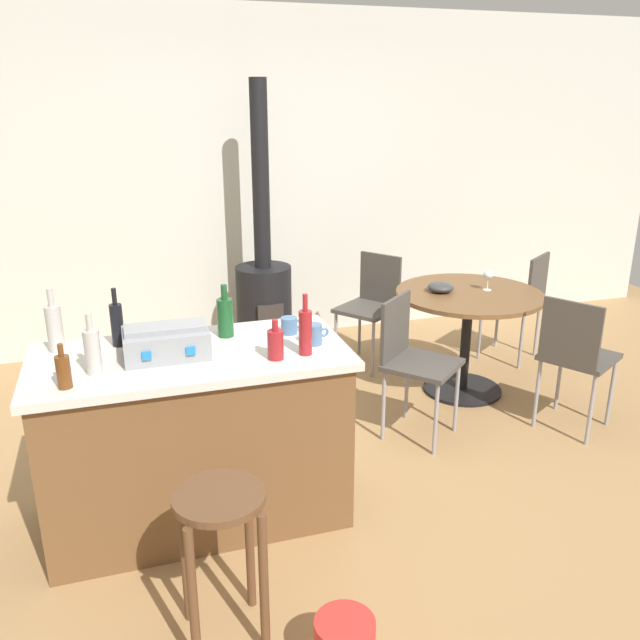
# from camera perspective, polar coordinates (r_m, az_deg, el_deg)

# --- Properties ---
(ground_plane) EXTENTS (8.80, 8.80, 0.00)m
(ground_plane) POSITION_cam_1_polar(r_m,az_deg,el_deg) (3.81, 2.15, -13.17)
(ground_plane) COLOR #A37A4C
(back_wall) EXTENTS (8.00, 0.10, 2.70)m
(back_wall) POSITION_cam_1_polar(r_m,az_deg,el_deg) (5.55, -6.07, 11.91)
(back_wall) COLOR beige
(back_wall) RESTS_ON ground_plane
(kitchen_island) EXTENTS (1.46, 0.71, 0.89)m
(kitchen_island) POSITION_cam_1_polar(r_m,az_deg,el_deg) (3.29, -10.71, -9.99)
(kitchen_island) COLOR brown
(kitchen_island) RESTS_ON ground_plane
(wooden_stool) EXTENTS (0.35, 0.35, 0.65)m
(wooden_stool) POSITION_cam_1_polar(r_m,az_deg,el_deg) (2.59, -8.63, -17.81)
(wooden_stool) COLOR brown
(wooden_stool) RESTS_ON ground_plane
(dining_table) EXTENTS (1.01, 1.01, 0.74)m
(dining_table) POSITION_cam_1_polar(r_m,az_deg,el_deg) (4.67, 12.73, 0.33)
(dining_table) COLOR black
(dining_table) RESTS_ON ground_plane
(folding_chair_near) EXTENTS (0.56, 0.56, 0.87)m
(folding_chair_near) POSITION_cam_1_polar(r_m,az_deg,el_deg) (5.38, 17.08, 1.87)
(folding_chair_near) COLOR #47423D
(folding_chair_near) RESTS_ON ground_plane
(folding_chair_far) EXTENTS (0.56, 0.56, 0.86)m
(folding_chair_far) POSITION_cam_1_polar(r_m,az_deg,el_deg) (5.11, 4.53, 1.65)
(folding_chair_far) COLOR #47423D
(folding_chair_far) RESTS_ON ground_plane
(folding_chair_left) EXTENTS (0.56, 0.56, 0.88)m
(folding_chair_left) POSITION_cam_1_polar(r_m,az_deg,el_deg) (4.03, 8.03, -3.08)
(folding_chair_left) COLOR #47423D
(folding_chair_left) RESTS_ON ground_plane
(folding_chair_right) EXTENTS (0.55, 0.55, 0.88)m
(folding_chair_right) POSITION_cam_1_polar(r_m,az_deg,el_deg) (4.31, 21.37, -2.69)
(folding_chair_right) COLOR #47423D
(folding_chair_right) RESTS_ON ground_plane
(wood_stove) EXTENTS (0.44, 0.45, 2.15)m
(wood_stove) POSITION_cam_1_polar(r_m,az_deg,el_deg) (5.21, -4.91, 2.32)
(wood_stove) COLOR black
(wood_stove) RESTS_ON ground_plane
(toolbox) EXTENTS (0.38, 0.26, 0.15)m
(toolbox) POSITION_cam_1_polar(r_m,az_deg,el_deg) (3.07, -13.25, -1.85)
(toolbox) COLOR gray
(toolbox) RESTS_ON kitchen_island
(bottle_0) EXTENTS (0.06, 0.06, 0.29)m
(bottle_0) POSITION_cam_1_polar(r_m,az_deg,el_deg) (3.00, -1.29, -0.98)
(bottle_0) COLOR maroon
(bottle_0) RESTS_ON kitchen_island
(bottle_1) EXTENTS (0.07, 0.07, 0.30)m
(bottle_1) POSITION_cam_1_polar(r_m,az_deg,el_deg) (3.28, -22.11, -0.56)
(bottle_1) COLOR #B7B2AD
(bottle_1) RESTS_ON kitchen_island
(bottle_2) EXTENTS (0.08, 0.08, 0.27)m
(bottle_2) POSITION_cam_1_polar(r_m,az_deg,el_deg) (3.26, -8.26, 0.31)
(bottle_2) COLOR #194C23
(bottle_2) RESTS_ON kitchen_island
(bottle_3) EXTENTS (0.07, 0.07, 0.27)m
(bottle_3) POSITION_cam_1_polar(r_m,az_deg,el_deg) (2.96, -19.21, -2.52)
(bottle_3) COLOR #B7B2AD
(bottle_3) RESTS_ON kitchen_island
(bottle_4) EXTENTS (0.06, 0.06, 0.29)m
(bottle_4) POSITION_cam_1_polar(r_m,az_deg,el_deg) (3.25, -17.26, -0.31)
(bottle_4) COLOR black
(bottle_4) RESTS_ON kitchen_island
(bottle_5) EXTENTS (0.06, 0.06, 0.19)m
(bottle_5) POSITION_cam_1_polar(r_m,az_deg,el_deg) (2.86, -21.44, -4.15)
(bottle_5) COLOR #603314
(bottle_5) RESTS_ON kitchen_island
(bottle_6) EXTENTS (0.07, 0.07, 0.19)m
(bottle_6) POSITION_cam_1_polar(r_m,az_deg,el_deg) (2.96, -3.90, -2.08)
(bottle_6) COLOR maroon
(bottle_6) RESTS_ON kitchen_island
(cup_0) EXTENTS (0.12, 0.08, 0.08)m
(cup_0) POSITION_cam_1_polar(r_m,az_deg,el_deg) (3.29, -2.67, -0.48)
(cup_0) COLOR #4C7099
(cup_0) RESTS_ON kitchen_island
(cup_1) EXTENTS (0.12, 0.08, 0.10)m
(cup_1) POSITION_cam_1_polar(r_m,az_deg,el_deg) (3.14, -0.52, -1.24)
(cup_1) COLOR #4C7099
(cup_1) RESTS_ON kitchen_island
(wine_glass) EXTENTS (0.07, 0.07, 0.14)m
(wine_glass) POSITION_cam_1_polar(r_m,az_deg,el_deg) (4.67, 14.45, 3.79)
(wine_glass) COLOR silver
(wine_glass) RESTS_ON dining_table
(serving_bowl) EXTENTS (0.18, 0.18, 0.07)m
(serving_bowl) POSITION_cam_1_polar(r_m,az_deg,el_deg) (4.57, 10.47, 2.85)
(serving_bowl) COLOR #383838
(serving_bowl) RESTS_ON dining_table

